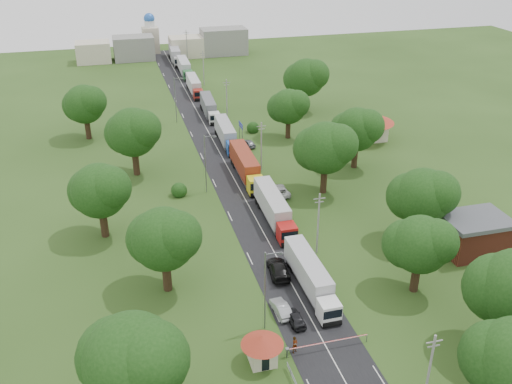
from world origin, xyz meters
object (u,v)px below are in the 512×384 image
object	(u,v)px
boom_barrier	(316,345)
info_sign	(241,128)
car_lane_mid	(281,308)
truck_0	(311,276)
car_lane_front	(295,318)
pedestrian_near	(295,345)
guard_booth	(262,346)

from	to	relation	value
boom_barrier	info_sign	world-z (taller)	info_sign
car_lane_mid	truck_0	bearing A→B (deg)	-149.29
boom_barrier	car_lane_front	distance (m)	5.04
boom_barrier	car_lane_front	bearing A→B (deg)	96.76
car_lane_front	pedestrian_near	xyz separation A→B (m)	(-1.55, -4.50, 0.32)
pedestrian_near	guard_booth	bearing A→B (deg)	154.30
car_lane_mid	pedestrian_near	distance (m)	6.53
boom_barrier	info_sign	distance (m)	60.39
info_sign	car_lane_front	distance (m)	55.51
truck_0	guard_booth	bearing A→B (deg)	-130.98
guard_booth	car_lane_front	world-z (taller)	guard_booth
truck_0	car_lane_mid	distance (m)	5.96
info_sign	car_lane_front	xyz separation A→B (m)	(-7.15, -55.00, -2.34)
guard_booth	pedestrian_near	bearing A→B (deg)	7.71
info_sign	truck_0	xyz separation A→B (m)	(-3.42, -49.67, -0.93)
info_sign	guard_booth	bearing A→B (deg)	-101.68
truck_0	car_lane_front	size ratio (longest dim) A/B	3.64
boom_barrier	pedestrian_near	world-z (taller)	pedestrian_near
car_lane_front	car_lane_mid	distance (m)	2.25
guard_booth	truck_0	size ratio (longest dim) A/B	0.31
guard_booth	info_sign	bearing A→B (deg)	78.32
truck_0	car_lane_mid	bearing A→B (deg)	-144.96
car_lane_mid	pedestrian_near	world-z (taller)	pedestrian_near
boom_barrier	pedestrian_near	size ratio (longest dim) A/B	4.70
info_sign	truck_0	size ratio (longest dim) A/B	0.29
car_lane_mid	boom_barrier	bearing A→B (deg)	98.68
car_lane_mid	pedestrian_near	bearing A→B (deg)	81.05
boom_barrier	truck_0	size ratio (longest dim) A/B	0.65
boom_barrier	car_lane_mid	world-z (taller)	car_lane_mid
info_sign	truck_0	bearing A→B (deg)	-93.94
boom_barrier	info_sign	size ratio (longest dim) A/B	2.25
guard_booth	truck_0	world-z (taller)	truck_0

